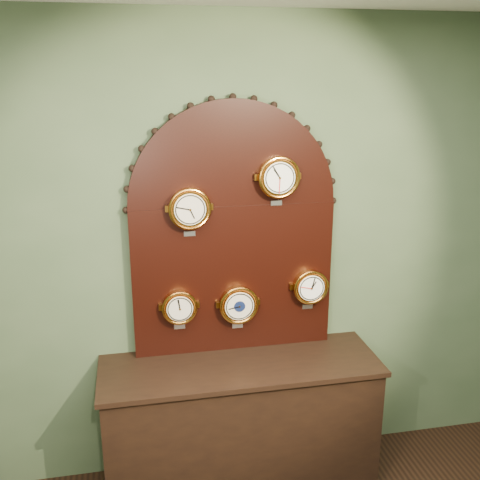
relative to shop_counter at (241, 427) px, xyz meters
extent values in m
plane|color=#43573B|center=(0.00, 0.27, 1.00)|extent=(4.00, 0.00, 4.00)
cube|color=black|center=(0.00, 0.00, 0.00)|extent=(1.60, 0.50, 0.80)
cube|color=black|center=(0.00, 0.22, 0.88)|extent=(1.20, 0.06, 0.90)
cylinder|color=black|center=(0.00, 0.22, 1.33)|extent=(1.20, 0.06, 1.20)
cylinder|color=#C67B2A|center=(-0.26, 0.16, 1.34)|extent=(0.22, 0.08, 0.22)
torus|color=#C67B2A|center=(-0.26, 0.13, 1.34)|extent=(0.24, 0.02, 0.24)
cylinder|color=beige|center=(-0.26, 0.12, 1.34)|extent=(0.18, 0.01, 0.18)
cube|color=#B0B0B7|center=(-0.26, 0.19, 1.18)|extent=(0.06, 0.01, 0.03)
cylinder|color=#C67B2A|center=(0.25, 0.16, 1.50)|extent=(0.22, 0.08, 0.22)
torus|color=#C67B2A|center=(0.25, 0.13, 1.50)|extent=(0.24, 0.02, 0.24)
cylinder|color=white|center=(0.25, 0.12, 1.50)|extent=(0.18, 0.01, 0.18)
cube|color=#B0B0B7|center=(0.25, 0.19, 1.34)|extent=(0.06, 0.01, 0.03)
cylinder|color=#C67B2A|center=(-0.33, 0.16, 0.75)|extent=(0.19, 0.08, 0.19)
torus|color=#C67B2A|center=(-0.33, 0.13, 0.75)|extent=(0.21, 0.02, 0.21)
cylinder|color=beige|center=(-0.33, 0.12, 0.75)|extent=(0.15, 0.01, 0.15)
cube|color=#B0B0B7|center=(-0.33, 0.19, 0.61)|extent=(0.06, 0.01, 0.03)
cylinder|color=#C67B2A|center=(0.02, 0.16, 0.74)|extent=(0.22, 0.08, 0.22)
torus|color=#C67B2A|center=(0.02, 0.13, 0.74)|extent=(0.24, 0.02, 0.24)
cylinder|color=beige|center=(0.02, 0.12, 0.74)|extent=(0.18, 0.01, 0.18)
cube|color=#B0B0B7|center=(0.02, 0.19, 0.58)|extent=(0.07, 0.01, 0.03)
cylinder|color=#0D173B|center=(0.02, 0.12, 0.74)|extent=(0.07, 0.00, 0.07)
cylinder|color=#C67B2A|center=(0.46, 0.16, 0.82)|extent=(0.20, 0.08, 0.20)
torus|color=#C67B2A|center=(0.46, 0.13, 0.82)|extent=(0.22, 0.02, 0.22)
cylinder|color=white|center=(0.46, 0.12, 0.82)|extent=(0.16, 0.01, 0.16)
cube|color=#B0B0B7|center=(0.46, 0.19, 0.67)|extent=(0.06, 0.01, 0.03)
camera|label=1|loc=(-0.58, -2.87, 2.07)|focal=42.01mm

